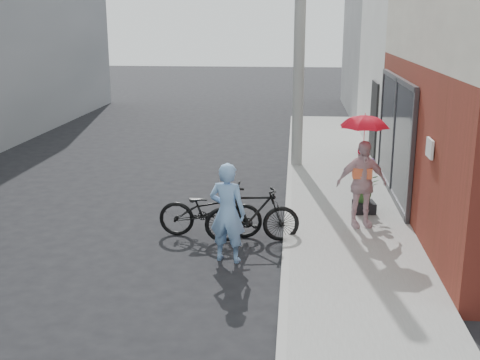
# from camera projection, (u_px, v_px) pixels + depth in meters

# --- Properties ---
(ground) EXTENTS (80.00, 80.00, 0.00)m
(ground) POSITION_uv_depth(u_px,v_px,m) (230.00, 254.00, 10.01)
(ground) COLOR black
(ground) RESTS_ON ground
(sidewalk) EXTENTS (2.20, 24.00, 0.12)m
(sidewalk) POSITION_uv_depth(u_px,v_px,m) (347.00, 216.00, 11.74)
(sidewalk) COLOR gray
(sidewalk) RESTS_ON ground
(curb) EXTENTS (0.12, 24.00, 0.12)m
(curb) POSITION_uv_depth(u_px,v_px,m) (288.00, 214.00, 11.84)
(curb) COLOR #9E9E99
(curb) RESTS_ON ground
(east_building_far) EXTENTS (8.00, 8.00, 7.00)m
(east_building_far) POSITION_uv_depth(u_px,v_px,m) (453.00, 26.00, 23.85)
(east_building_far) COLOR slate
(east_building_far) RESTS_ON ground
(utility_pole) EXTENTS (0.28, 0.28, 7.00)m
(utility_pole) POSITION_uv_depth(u_px,v_px,m) (300.00, 31.00, 14.77)
(utility_pole) COLOR #9E9E99
(utility_pole) RESTS_ON ground
(officer) EXTENTS (0.67, 0.52, 1.63)m
(officer) POSITION_uv_depth(u_px,v_px,m) (227.00, 213.00, 9.53)
(officer) COLOR #79A4D7
(officer) RESTS_ON ground
(bike_left) EXTENTS (1.85, 0.65, 0.97)m
(bike_left) POSITION_uv_depth(u_px,v_px,m) (210.00, 210.00, 10.70)
(bike_left) COLOR black
(bike_left) RESTS_ON ground
(bike_right) EXTENTS (1.71, 0.69, 1.00)m
(bike_right) POSITION_uv_depth(u_px,v_px,m) (252.00, 215.00, 10.44)
(bike_right) COLOR black
(bike_right) RESTS_ON ground
(kimono_woman) EXTENTS (1.00, 0.60, 1.59)m
(kimono_woman) POSITION_uv_depth(u_px,v_px,m) (361.00, 184.00, 10.82)
(kimono_woman) COLOR beige
(kimono_woman) RESTS_ON sidewalk
(parasol) EXTENTS (0.84, 0.84, 0.73)m
(parasol) POSITION_uv_depth(u_px,v_px,m) (365.00, 120.00, 10.51)
(parasol) COLOR #F91D3A
(parasol) RESTS_ON kimono_woman
(planter) EXTENTS (0.45, 0.45, 0.21)m
(planter) POSITION_uv_depth(u_px,v_px,m) (364.00, 207.00, 11.76)
(planter) COLOR black
(planter) RESTS_ON sidewalk
(potted_plant) EXTENTS (0.52, 0.45, 0.58)m
(potted_plant) POSITION_uv_depth(u_px,v_px,m) (365.00, 187.00, 11.66)
(potted_plant) COLOR #2D5923
(potted_plant) RESTS_ON planter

